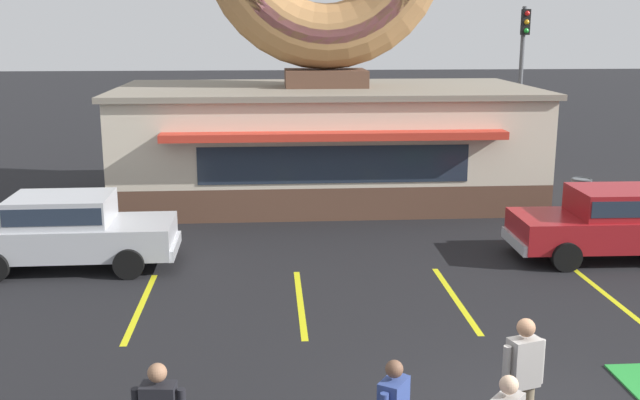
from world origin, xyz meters
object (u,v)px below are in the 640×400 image
Objects in this scene: car_silver at (67,228)px; traffic_light_pole at (522,66)px; trash_bin at (580,195)px; pedestrian_beanie_man at (523,377)px; car_red at (616,220)px.

traffic_light_pole reaches higher than car_silver.
car_silver is 0.79× the size of traffic_light_pole.
pedestrian_beanie_man is at bearing -115.87° from trash_bin.
pedestrian_beanie_man is at bearing -108.25° from traffic_light_pole.
car_silver is 10.68m from pedestrian_beanie_man.
car_silver is at bearing 179.20° from car_red.
trash_bin is at bearing 16.93° from car_silver.
trash_bin is (13.08, 3.98, -0.37)m from car_silver.
trash_bin is (5.66, 11.67, -0.46)m from pedestrian_beanie_man.
pedestrian_beanie_man reaches higher than trash_bin.
pedestrian_beanie_man is at bearing -122.00° from car_red.
car_red and car_silver have the same top height.
pedestrian_beanie_man reaches higher than car_red.
pedestrian_beanie_man is 1.76× the size of trash_bin.
car_red is 4.28m from trash_bin.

